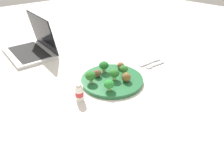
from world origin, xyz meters
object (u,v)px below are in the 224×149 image
at_px(broccoli_floret_front_left, 104,66).
at_px(napkin, 153,64).
at_px(plate, 112,80).
at_px(knife, 149,63).
at_px(broccoli_floret_back_left, 124,69).
at_px(meatball_back_left, 97,73).
at_px(laptop, 33,47).
at_px(meatball_center, 121,66).
at_px(fork, 154,65).
at_px(yogurt_bottle, 79,93).
at_px(meatball_far_rim, 126,77).
at_px(broccoli_floret_mid_left, 114,73).
at_px(broccoli_floret_near_rim, 91,76).
at_px(broccoli_floret_mid_right, 109,84).

distance_m(broccoli_floret_front_left, napkin, 0.28).
height_order(plate, knife, plate).
relative_size(broccoli_floret_back_left, meatball_back_left, 1.31).
distance_m(plate, laptop, 0.55).
height_order(meatball_center, napkin, meatball_center).
xyz_separation_m(knife, laptop, (0.41, -0.53, 0.03)).
xyz_separation_m(meatball_center, napkin, (-0.18, 0.06, -0.03)).
bearing_deg(fork, broccoli_floret_front_left, -22.37).
relative_size(meatball_back_left, laptop, 0.11).
xyz_separation_m(fork, laptop, (0.40, -0.57, 0.03)).
xyz_separation_m(meatball_back_left, laptop, (0.10, -0.48, 0.01)).
bearing_deg(meatball_center, plate, 24.04).
distance_m(fork, yogurt_bottle, 0.45).
distance_m(broccoli_floret_back_left, knife, 0.20).
xyz_separation_m(meatball_center, laptop, (0.23, -0.49, 0.01)).
distance_m(meatball_far_rim, napkin, 0.25).
relative_size(broccoli_floret_back_left, meatball_far_rim, 1.12).
distance_m(broccoli_floret_mid_left, broccoli_floret_near_rim, 0.10).
height_order(broccoli_floret_back_left, broccoli_floret_mid_left, broccoli_floret_mid_left).
xyz_separation_m(broccoli_floret_front_left, broccoli_floret_mid_left, (0.01, 0.08, -0.00)).
relative_size(plate, laptop, 0.85).
xyz_separation_m(broccoli_floret_back_left, napkin, (-0.21, 0.01, -0.04)).
bearing_deg(broccoli_floret_mid_left, plate, -93.99).
xyz_separation_m(broccoli_floret_front_left, broccoli_floret_back_left, (-0.05, 0.08, -0.01)).
bearing_deg(meatball_back_left, yogurt_bottle, 27.39).
bearing_deg(broccoli_floret_mid_right, knife, -168.73).
bearing_deg(yogurt_bottle, broccoli_floret_mid_left, -177.86).
height_order(broccoli_floret_mid_left, napkin, broccoli_floret_mid_left).
distance_m(plate, knife, 0.26).
bearing_deg(yogurt_bottle, napkin, -179.28).
height_order(meatball_back_left, napkin, meatball_back_left).
height_order(broccoli_floret_near_rim, yogurt_bottle, yogurt_bottle).
distance_m(knife, yogurt_bottle, 0.45).
xyz_separation_m(plate, broccoli_floret_mid_left, (0.00, 0.01, 0.04)).
height_order(broccoli_floret_near_rim, meatball_far_rim, broccoli_floret_near_rim).
bearing_deg(yogurt_bottle, meatball_far_rim, 170.10).
height_order(broccoli_floret_front_left, broccoli_floret_near_rim, same).
bearing_deg(napkin, laptop, -53.11).
xyz_separation_m(fork, knife, (-0.00, -0.04, -0.00)).
bearing_deg(broccoli_floret_front_left, fork, 157.63).
xyz_separation_m(broccoli_floret_mid_left, meatball_center, (-0.09, -0.05, -0.02)).
relative_size(broccoli_floret_front_left, broccoli_floret_mid_left, 1.04).
relative_size(broccoli_floret_back_left, meatball_center, 1.32).
distance_m(plate, meatball_far_rim, 0.07).
bearing_deg(fork, plate, -7.05).
xyz_separation_m(broccoli_floret_back_left, knife, (-0.20, -0.01, -0.04)).
xyz_separation_m(meatball_far_rim, yogurt_bottle, (0.22, -0.04, -0.00)).
height_order(broccoli_floret_mid_right, knife, broccoli_floret_mid_right).
xyz_separation_m(broccoli_floret_back_left, meatball_center, (-0.03, -0.05, -0.01)).
height_order(napkin, laptop, laptop).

